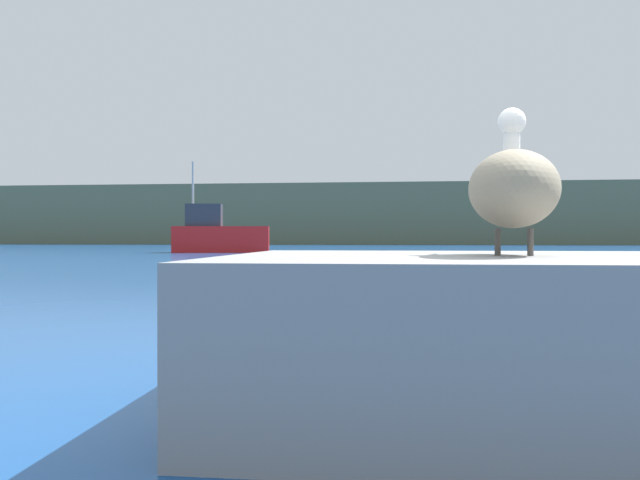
{
  "coord_description": "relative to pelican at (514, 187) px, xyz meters",
  "views": [
    {
      "loc": [
        -0.69,
        -3.53,
        0.85
      ],
      "look_at": [
        -3.04,
        16.55,
        0.76
      ],
      "focal_mm": 36.42,
      "sensor_mm": 36.0,
      "label": 1
    }
  ],
  "objects": [
    {
      "name": "pier_dock",
      "position": [
        -0.0,
        -0.02,
        -0.72
      ],
      "size": [
        2.86,
        2.19,
        0.76
      ],
      "primitive_type": "cube",
      "color": "gray",
      "rests_on": "ground"
    },
    {
      "name": "pelican",
      "position": [
        0.0,
        0.0,
        0.0
      ],
      "size": [
        0.57,
        1.29,
        0.8
      ],
      "rotation": [
        0.0,
        0.0,
        1.43
      ],
      "color": "gray",
      "rests_on": "pier_dock"
    },
    {
      "name": "hillside_backdrop",
      "position": [
        0.1,
        72.47,
        2.28
      ],
      "size": [
        140.0,
        11.69,
        6.77
      ],
      "primitive_type": "cube",
      "color": "#5B664C",
      "rests_on": "ground"
    },
    {
      "name": "ground_plane",
      "position": [
        0.1,
        0.19,
        -1.11
      ],
      "size": [
        260.0,
        260.0,
        0.0
      ],
      "primitive_type": "plane",
      "color": "#194C93"
    },
    {
      "name": "fishing_boat_red",
      "position": [
        -10.25,
        31.24,
        -0.13
      ],
      "size": [
        5.39,
        2.59,
        4.96
      ],
      "rotation": [
        0.0,
        0.0,
        3.31
      ],
      "color": "red",
      "rests_on": "ground"
    }
  ]
}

